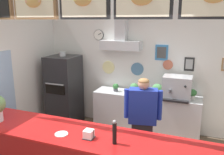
# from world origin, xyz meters

# --- Properties ---
(back_wall_assembly) EXTENTS (4.40, 2.61, 3.05)m
(back_wall_assembly) POSITION_xyz_m (-0.02, 2.20, 1.62)
(back_wall_assembly) COLOR gray
(back_wall_assembly) RESTS_ON ground_plane
(back_prep_counter) EXTENTS (2.26, 0.52, 0.91)m
(back_prep_counter) POSITION_xyz_m (0.33, 1.94, 0.45)
(back_prep_counter) COLOR silver
(back_prep_counter) RESTS_ON ground_plane
(pizza_oven) EXTENTS (0.65, 0.75, 1.75)m
(pizza_oven) POSITION_xyz_m (-1.59, 1.77, 0.83)
(pizza_oven) COLOR #232326
(pizza_oven) RESTS_ON ground_plane
(shop_worker) EXTENTS (0.60, 0.31, 1.55)m
(shop_worker) POSITION_xyz_m (0.54, 0.76, 0.83)
(shop_worker) COLOR #232328
(shop_worker) RESTS_ON ground_plane
(espresso_machine) EXTENTS (0.56, 0.50, 0.45)m
(espresso_machine) POSITION_xyz_m (0.96, 1.92, 1.13)
(espresso_machine) COLOR #B7BABF
(espresso_machine) RESTS_ON back_prep_counter
(potted_rosemary) EXTENTS (0.13, 0.13, 0.17)m
(potted_rosemary) POSITION_xyz_m (-0.35, 1.92, 1.00)
(potted_rosemary) COLOR #4C4C51
(potted_rosemary) RESTS_ON back_prep_counter
(potted_oregano) EXTENTS (0.19, 0.19, 0.22)m
(potted_oregano) POSITION_xyz_m (0.07, 1.92, 1.03)
(potted_oregano) COLOR #4C4C51
(potted_oregano) RESTS_ON back_prep_counter
(potted_thyme) EXTENTS (0.16, 0.16, 0.20)m
(potted_thyme) POSITION_xyz_m (1.26, 1.97, 1.02)
(potted_thyme) COLOR beige
(potted_thyme) RESTS_ON back_prep_counter
(potted_basil) EXTENTS (0.21, 0.21, 0.26)m
(potted_basil) POSITION_xyz_m (0.57, 1.91, 1.06)
(potted_basil) COLOR beige
(potted_basil) RESTS_ON back_prep_counter
(pepper_grinder) EXTENTS (0.05, 0.05, 0.30)m
(pepper_grinder) POSITION_xyz_m (0.49, -0.41, 1.17)
(pepper_grinder) COLOR black
(pepper_grinder) RESTS_ON service_counter
(napkin_holder) EXTENTS (0.14, 0.13, 0.12)m
(napkin_holder) POSITION_xyz_m (0.14, -0.40, 1.07)
(napkin_holder) COLOR #262628
(napkin_holder) RESTS_ON service_counter
(condiment_plate) EXTENTS (0.17, 0.17, 0.01)m
(condiment_plate) POSITION_xyz_m (-0.22, -0.44, 1.03)
(condiment_plate) COLOR white
(condiment_plate) RESTS_ON service_counter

